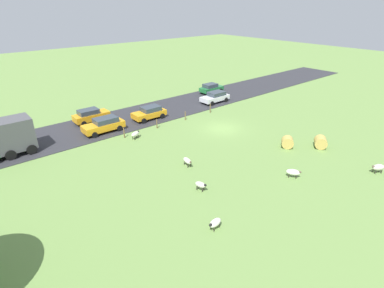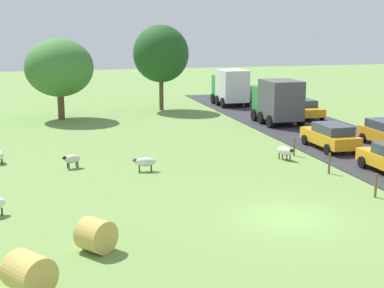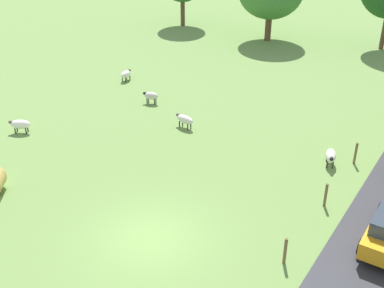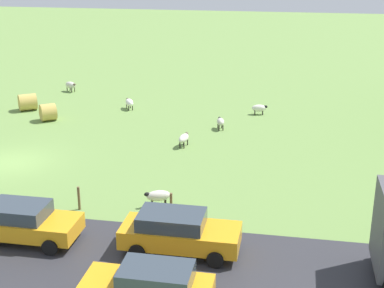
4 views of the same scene
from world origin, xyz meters
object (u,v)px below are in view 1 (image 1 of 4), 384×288
Objects in this scene: sheep_3 at (215,223)px; car_3 at (215,97)px; sheep_4 at (135,134)px; sheep_2 at (293,172)px; hay_bale_1 at (321,142)px; sheep_1 at (187,161)px; car_4 at (104,125)px; truck_0 at (8,137)px; car_0 at (211,88)px; car_6 at (91,115)px; hay_bale_0 at (287,142)px; car_2 at (149,113)px; sheep_0 at (201,185)px; sheep_5 at (378,167)px.

sheep_3 is 27.52m from car_3.
sheep_4 is 16.12m from car_3.
hay_bale_1 is at bearing -77.81° from sheep_2.
sheep_2 is at bearing -142.82° from sheep_1.
car_4 is (17.89, 14.96, 0.30)m from hay_bale_1.
sheep_4 is at bearing 3.19° from sheep_1.
sheep_4 is 0.28× the size of truck_0.
car_6 is (-0.05, 20.24, 0.06)m from car_0.
sheep_4 reaches higher than sheep_1.
sheep_4 is at bearing 41.95° from hay_bale_0.
car_0 is at bearing -42.88° from sheep_3.
sheep_3 is 19.89m from car_4.
truck_0 is 26.80m from car_3.
car_4 is at bearing 38.29° from hay_bale_0.
car_6 reaches higher than car_4.
car_2 is (19.71, 1.50, 0.35)m from sheep_2.
sheep_2 is 16.70m from sheep_4.
sheep_3 is 21.79m from truck_0.
sheep_0 is at bearing 82.08° from hay_bale_1.
hay_bale_0 reaches higher than sheep_5.
hay_bale_0 is 23.17m from car_6.
sheep_3 is 0.29× the size of car_0.
sheep_1 is 1.11× the size of hay_bale_0.
sheep_2 is 9.47m from sheep_3.
car_4 reaches higher than sheep_5.
hay_bale_0 is 0.27× the size of car_3.
car_4 is (15.88, 0.51, 0.38)m from sheep_0.
sheep_1 is at bearing 45.59° from sheep_5.
sheep_5 is 33.72m from truck_0.
hay_bale_1 is 0.29× the size of car_6.
car_0 is at bearing -22.01° from hay_bale_0.
sheep_3 is at bearing 92.19° from sheep_2.
car_6 is (23.37, 7.61, 0.39)m from sheep_2.
hay_bale_1 reaches higher than sheep_2.
car_4 is at bearing 39.91° from hay_bale_1.
truck_0 is at bearing 86.69° from car_4.
car_6 is (21.81, 14.83, 0.31)m from hay_bale_1.
car_2 is (-0.28, -15.60, -1.02)m from truck_0.
sheep_1 is at bearing -27.22° from sheep_3.
sheep_3 is 0.27× the size of car_2.
sheep_5 is at bearing -162.04° from car_2.
car_6 reaches higher than sheep_5.
car_6 reaches higher than hay_bale_0.
sheep_4 is 6.10m from car_2.
car_3 is at bearing 143.49° from car_0.
hay_bale_1 is (-14.03, -13.22, 0.07)m from sheep_4.
car_4 is at bearing 101.05° from car_0.
sheep_5 is 0.31× the size of car_0.
sheep_2 is at bearing -161.98° from car_6.
car_4 reaches higher than hay_bale_0.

